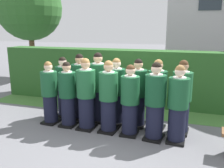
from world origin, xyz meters
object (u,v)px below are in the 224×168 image
at_px(student_rear_row_3, 116,93).
at_px(student_rear_row_1, 80,88).
at_px(student_rear_row_2, 98,89).
at_px(student_rear_row_5, 157,97).
at_px(student_front_row_3, 109,99).
at_px(student_rear_row_0, 64,88).
at_px(student_rear_row_6, 181,99).
at_px(student_front_row_0, 50,94).
at_px(student_front_row_2, 86,96).
at_px(student_front_row_5, 155,103).
at_px(student_front_row_1, 68,96).
at_px(student_front_row_6, 178,106).
at_px(student_rear_row_4, 138,95).
at_px(student_front_row_4, 130,102).

bearing_deg(student_rear_row_3, student_rear_row_1, 176.58).
height_order(student_rear_row_2, student_rear_row_3, student_rear_row_2).
bearing_deg(student_rear_row_5, student_rear_row_1, 176.60).
distance_m(student_front_row_3, student_rear_row_3, 0.51).
height_order(student_rear_row_0, student_rear_row_1, student_rear_row_1).
bearing_deg(student_rear_row_6, student_front_row_0, -172.93).
distance_m(student_front_row_2, student_front_row_5, 1.58).
relative_size(student_rear_row_2, student_rear_row_5, 1.06).
distance_m(student_front_row_0, student_front_row_3, 1.53).
relative_size(student_front_row_0, student_front_row_2, 0.93).
relative_size(student_front_row_3, student_rear_row_0, 1.03).
height_order(student_front_row_2, student_rear_row_1, student_rear_row_1).
bearing_deg(student_front_row_1, student_front_row_2, -2.57).
distance_m(student_front_row_1, student_front_row_3, 1.03).
xyz_separation_m(student_front_row_1, student_front_row_6, (2.52, -0.09, 0.03)).
distance_m(student_rear_row_0, student_rear_row_6, 3.00).
distance_m(student_front_row_3, student_rear_row_6, 1.60).
distance_m(student_front_row_0, student_rear_row_4, 2.13).
distance_m(student_front_row_4, student_rear_row_5, 0.70).
xyz_separation_m(student_rear_row_1, student_rear_row_2, (0.51, -0.04, 0.03)).
xyz_separation_m(student_front_row_2, student_rear_row_1, (-0.41, 0.56, 0.01)).
bearing_deg(student_front_row_5, student_front_row_1, 177.40).
height_order(student_front_row_1, student_front_row_4, student_front_row_4).
relative_size(student_rear_row_4, student_rear_row_6, 0.99).
relative_size(student_front_row_5, student_rear_row_4, 1.01).
distance_m(student_rear_row_0, student_rear_row_5, 2.46).
bearing_deg(student_rear_row_2, student_rear_row_1, 175.74).
height_order(student_rear_row_0, student_rear_row_4, student_rear_row_4).
distance_m(student_front_row_4, student_rear_row_4, 0.53).
height_order(student_front_row_6, student_rear_row_5, student_rear_row_5).
distance_m(student_front_row_1, student_rear_row_2, 0.78).
relative_size(student_front_row_1, student_front_row_3, 0.96).
xyz_separation_m(student_front_row_3, student_front_row_5, (1.04, -0.07, 0.01)).
bearing_deg(student_front_row_4, student_front_row_2, 178.66).
distance_m(student_front_row_2, student_front_row_3, 0.54).
bearing_deg(student_front_row_3, student_rear_row_2, 129.96).
relative_size(student_front_row_1, student_rear_row_3, 0.96).
distance_m(student_front_row_6, student_rear_row_3, 1.58).
bearing_deg(student_front_row_5, student_front_row_3, 176.23).
bearing_deg(student_front_row_0, student_front_row_3, -1.73).
xyz_separation_m(student_front_row_0, student_front_row_6, (3.02, -0.11, 0.03)).
distance_m(student_front_row_6, student_rear_row_0, 3.02).
height_order(student_front_row_4, student_front_row_6, student_front_row_6).
height_order(student_rear_row_2, student_rear_row_5, student_rear_row_2).
relative_size(student_front_row_4, student_front_row_6, 0.97).
height_order(student_front_row_2, student_rear_row_6, student_front_row_2).
bearing_deg(student_front_row_6, student_rear_row_3, 158.79).
bearing_deg(student_rear_row_6, student_front_row_6, -95.82).
relative_size(student_front_row_3, student_rear_row_3, 1.00).
bearing_deg(student_front_row_4, student_rear_row_2, 149.62).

